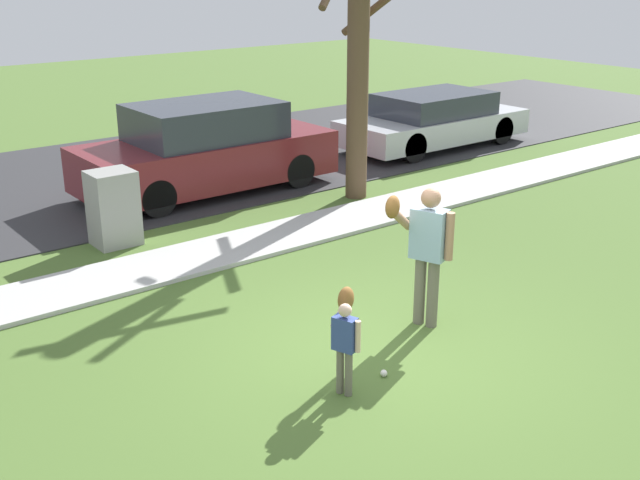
{
  "coord_description": "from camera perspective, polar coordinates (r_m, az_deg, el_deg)",
  "views": [
    {
      "loc": [
        -5.24,
        -5.71,
        4.06
      ],
      "look_at": [
        -0.02,
        0.96,
        1.0
      ],
      "focal_mm": 43.63,
      "sensor_mm": 36.0,
      "label": 1
    }
  ],
  "objects": [
    {
      "name": "baseball",
      "position": [
        8.17,
        4.71,
        -9.71
      ],
      "size": [
        0.07,
        0.07,
        0.07
      ],
      "primitive_type": "sphere",
      "color": "white",
      "rests_on": "ground"
    },
    {
      "name": "ground_plane",
      "position": [
        11.35,
        -7.86,
        -1.3
      ],
      "size": [
        48.0,
        48.0,
        0.0
      ],
      "primitive_type": "plane",
      "color": "#4C6B2D"
    },
    {
      "name": "sidewalk_strip",
      "position": [
        11.42,
        -8.12,
        -1.02
      ],
      "size": [
        36.0,
        1.2,
        0.06
      ],
      "primitive_type": "cube",
      "color": "#B2B2AD",
      "rests_on": "ground"
    },
    {
      "name": "parked_suv_maroon",
      "position": [
        14.46,
        -8.34,
        6.58
      ],
      "size": [
        4.7,
        1.9,
        1.63
      ],
      "color": "maroon",
      "rests_on": "road_surface"
    },
    {
      "name": "person_child",
      "position": [
        7.63,
        1.87,
        -6.56
      ],
      "size": [
        0.43,
        0.49,
        1.02
      ],
      "rotation": [
        0.0,
        0.0,
        0.34
      ],
      "color": "#6B6656",
      "rests_on": "ground"
    },
    {
      "name": "road_surface",
      "position": [
        15.77,
        -17.37,
        4.05
      ],
      "size": [
        36.0,
        6.8,
        0.02
      ],
      "primitive_type": "cube",
      "color": "#2D2D30",
      "rests_on": "ground"
    },
    {
      "name": "person_adult",
      "position": [
        8.9,
        7.76,
        -0.23
      ],
      "size": [
        0.8,
        0.57,
        1.67
      ],
      "rotation": [
        0.0,
        0.0,
        -2.8
      ],
      "color": "#6B6656",
      "rests_on": "ground"
    },
    {
      "name": "utility_cabinet",
      "position": [
        12.01,
        -14.92,
        2.28
      ],
      "size": [
        0.65,
        0.57,
        1.14
      ],
      "primitive_type": "cube",
      "color": "gray",
      "rests_on": "ground"
    },
    {
      "name": "parked_sedan_silver",
      "position": [
        18.09,
        8.33,
        8.69
      ],
      "size": [
        4.6,
        1.8,
        1.23
      ],
      "color": "silver",
      "rests_on": "road_surface"
    },
    {
      "name": "street_tree_near",
      "position": [
        13.67,
        2.85,
        14.08
      ],
      "size": [
        1.85,
        1.88,
        5.05
      ],
      "color": "brown",
      "rests_on": "ground"
    }
  ]
}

